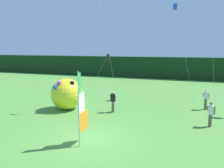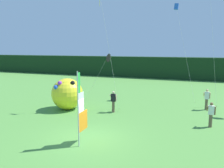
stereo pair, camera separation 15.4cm
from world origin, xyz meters
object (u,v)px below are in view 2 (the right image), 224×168
person_far_left (211,114)px  person_mid_field (113,101)px  kite_black_delta_0 (107,58)px  person_near_banner (207,99)px  banner_flag (81,110)px  kite_blue_box_4 (177,7)px  inflatable_balloon (67,94)px  kite_yellow_diamond_3 (102,5)px

person_far_left → person_mid_field: bearing=171.6°
kite_black_delta_0 → person_near_banner: bearing=11.8°
person_far_left → kite_black_delta_0: 9.41m
person_mid_field → banner_flag: bearing=-85.3°
kite_blue_box_4 → kite_black_delta_0: bearing=-131.3°
person_mid_field → inflatable_balloon: bearing=-173.1°
banner_flag → kite_black_delta_0: bearing=102.0°
kite_black_delta_0 → kite_blue_box_4: 9.11m
person_mid_field → kite_blue_box_4: bearing=62.3°
person_far_left → kite_yellow_diamond_3: kite_yellow_diamond_3 is taller
person_near_banner → kite_yellow_diamond_3: (-8.32, -2.69, 7.57)m
banner_flag → inflatable_balloon: bearing=127.1°
banner_flag → person_far_left: size_ratio=2.40×
banner_flag → inflatable_balloon: banner_flag is taller
person_mid_field → inflatable_balloon: inflatable_balloon is taller
person_near_banner → kite_blue_box_4: kite_blue_box_4 is taller
person_far_left → kite_blue_box_4: bearing=110.7°
person_near_banner → kite_blue_box_4: bearing=127.4°
person_far_left → inflatable_balloon: inflatable_balloon is taller
banner_flag → kite_yellow_diamond_3: 9.87m
kite_black_delta_0 → kite_blue_box_4: kite_blue_box_4 is taller
banner_flag → kite_yellow_diamond_3: bearing=104.2°
banner_flag → kite_yellow_diamond_3: size_ratio=0.41×
person_mid_field → inflatable_balloon: (-3.96, -0.48, 0.40)m
person_near_banner → kite_yellow_diamond_3: bearing=-162.1°
inflatable_balloon → kite_blue_box_4: 13.64m
person_far_left → kite_black_delta_0: (-8.34, 2.73, 3.42)m
banner_flag → inflatable_balloon: size_ratio=1.51×
kite_yellow_diamond_3 → kite_blue_box_4: size_ratio=1.03×
person_far_left → inflatable_balloon: (-11.12, 0.58, 0.44)m
person_mid_field → kite_yellow_diamond_3: size_ratio=0.18×
person_far_left → kite_yellow_diamond_3: (-8.43, 1.76, 7.62)m
kite_black_delta_0 → kite_blue_box_4: (5.11, 5.81, 4.81)m
banner_flag → person_near_banner: 11.81m
person_far_left → kite_black_delta_0: bearing=161.9°
inflatable_balloon → person_mid_field: bearing=6.9°
inflatable_balloon → kite_blue_box_4: bearing=45.3°
person_near_banner → person_mid_field: 7.82m
person_mid_field → kite_yellow_diamond_3: (-1.27, 0.70, 7.58)m
person_mid_field → kite_black_delta_0: bearing=125.3°
inflatable_balloon → kite_black_delta_0: (2.78, 2.15, 2.98)m
inflatable_balloon → kite_yellow_diamond_3: bearing=23.7°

